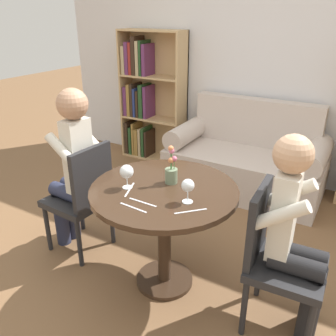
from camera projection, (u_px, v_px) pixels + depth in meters
name	position (u px, v px, depth m)	size (l,w,h in m)	color
ground_plane	(165.00, 281.00, 2.55)	(16.00, 16.00, 0.00)	brown
back_wall	(268.00, 55.00, 3.68)	(5.20, 0.05, 2.70)	silver
round_table	(164.00, 208.00, 2.30)	(0.95, 0.95, 0.75)	#382619
couch	(246.00, 161.00, 3.77)	(1.58, 0.80, 0.92)	beige
bookshelf_left	(147.00, 98.00, 4.43)	(0.82, 0.28, 1.57)	tan
chair_left	(83.00, 195.00, 2.69)	(0.45, 0.45, 0.90)	#232326
chair_right	(275.00, 254.00, 2.04)	(0.44, 0.44, 0.90)	#232326
person_left	(73.00, 167.00, 2.65)	(0.43, 0.36, 1.30)	#282D47
person_right	(296.00, 235.00, 1.94)	(0.43, 0.35, 1.22)	black
wine_glass_left	(127.00, 172.00, 2.21)	(0.09, 0.09, 0.16)	white
wine_glass_right	(188.00, 186.00, 2.04)	(0.08, 0.08, 0.15)	white
flower_vase	(171.00, 171.00, 2.28)	(0.08, 0.08, 0.25)	gray
knife_left_setting	(133.00, 208.00, 2.02)	(0.19, 0.03, 0.00)	silver
fork_left_setting	(143.00, 202.00, 2.08)	(0.19, 0.02, 0.00)	silver
knife_right_setting	(191.00, 211.00, 1.98)	(0.14, 0.14, 0.00)	silver
fork_right_setting	(130.00, 190.00, 2.22)	(0.07, 0.18, 0.00)	silver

